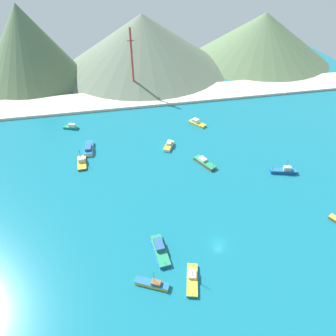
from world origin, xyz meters
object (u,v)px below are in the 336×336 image
object	(u,v)px
fishing_boat_0	(169,145)
fishing_boat_7	(160,249)
fishing_boat_8	(197,123)
fishing_boat_6	(82,162)
fishing_boat_5	(192,279)
fishing_boat_1	(71,127)
fishing_boat_3	(284,171)
fishing_boat_10	(204,162)
fishing_boat_2	(153,284)
radio_tower	(132,62)
fishing_boat_9	(89,148)

from	to	relation	value
fishing_boat_0	fishing_boat_7	bearing A→B (deg)	-104.35
fishing_boat_7	fishing_boat_8	xyz separation A→B (m)	(29.11, 65.52, -0.03)
fishing_boat_6	fishing_boat_5	bearing A→B (deg)	-62.85
fishing_boat_8	fishing_boat_6	bearing A→B (deg)	-158.67
fishing_boat_1	fishing_boat_3	bearing A→B (deg)	-31.51
fishing_boat_1	fishing_boat_6	xyz separation A→B (m)	(5.18, -27.86, -0.09)
fishing_boat_8	fishing_boat_10	distance (m)	29.92
fishing_boat_2	radio_tower	xyz separation A→B (m)	(8.34, 113.00, 16.79)
fishing_boat_10	fishing_boat_1	bearing A→B (deg)	143.97
fishing_boat_3	fishing_boat_5	size ratio (longest dim) A/B	1.02
fishing_boat_2	fishing_boat_5	world-z (taller)	fishing_boat_5
fishing_boat_7	radio_tower	size ratio (longest dim) A/B	0.32
fishing_boat_0	fishing_boat_6	bearing A→B (deg)	-172.73
fishing_boat_2	fishing_boat_5	xyz separation A→B (m)	(10.16, -0.73, -0.07)
fishing_boat_2	fishing_boat_10	distance (m)	53.43
fishing_boat_1	fishing_boat_8	bearing A→B (deg)	-7.88
fishing_boat_1	fishing_boat_6	distance (m)	28.34
fishing_boat_8	fishing_boat_9	size ratio (longest dim) A/B	0.83
fishing_boat_9	fishing_boat_10	world-z (taller)	fishing_boat_9
fishing_boat_9	fishing_boat_8	bearing A→B (deg)	13.02
fishing_boat_7	fishing_boat_10	xyz separation A→B (m)	(23.86, 36.06, -0.09)
fishing_boat_0	fishing_boat_7	distance (m)	51.54
fishing_boat_8	fishing_boat_10	bearing A→B (deg)	-100.11
fishing_boat_1	fishing_boat_8	size ratio (longest dim) A/B	0.84
fishing_boat_6	fishing_boat_9	bearing A→B (deg)	73.22
fishing_boat_3	fishing_boat_5	xyz separation A→B (m)	(-44.61, -35.68, -0.30)
fishing_boat_1	fishing_boat_2	distance (m)	86.40
fishing_boat_3	radio_tower	xyz separation A→B (m)	(-46.43, 78.05, 16.55)
fishing_boat_5	fishing_boat_10	bearing A→B (deg)	69.53
radio_tower	fishing_boat_10	bearing A→B (deg)	-74.07
fishing_boat_7	fishing_boat_8	world-z (taller)	fishing_boat_8
fishing_boat_3	fishing_boat_10	size ratio (longest dim) A/B	0.96
fishing_boat_2	radio_tower	bearing A→B (deg)	85.78
radio_tower	fishing_boat_0	bearing A→B (deg)	-81.37
fishing_boat_1	fishing_boat_2	xyz separation A→B (m)	(23.72, -83.08, -0.20)
fishing_boat_5	fishing_boat_9	world-z (taller)	fishing_boat_5
fishing_boat_7	fishing_boat_3	bearing A→B (deg)	26.26
fishing_boat_1	fishing_boat_7	distance (m)	78.29
fishing_boat_0	fishing_boat_5	xyz separation A→B (m)	(-6.28, -60.40, -0.25)
fishing_boat_5	fishing_boat_10	xyz separation A→B (m)	(17.37, 46.53, 0.17)
fishing_boat_7	radio_tower	world-z (taller)	radio_tower
fishing_boat_2	fishing_boat_6	distance (m)	58.24
fishing_boat_0	fishing_boat_9	world-z (taller)	fishing_boat_9
fishing_boat_10	fishing_boat_2	bearing A→B (deg)	-121.01
fishing_boat_7	fishing_boat_9	size ratio (longest dim) A/B	1.09
fishing_boat_5	radio_tower	size ratio (longest dim) A/B	0.28
fishing_boat_5	fishing_boat_7	xyz separation A→B (m)	(-6.50, 10.47, 0.26)
fishing_boat_7	fishing_boat_9	distance (m)	57.68
fishing_boat_2	fishing_boat_8	world-z (taller)	fishing_boat_2
fishing_boat_0	fishing_boat_1	bearing A→B (deg)	149.77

